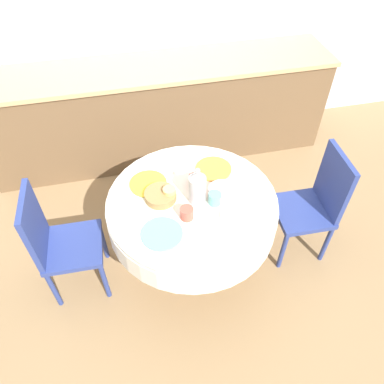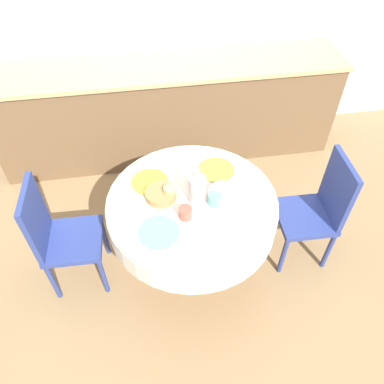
# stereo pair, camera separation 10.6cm
# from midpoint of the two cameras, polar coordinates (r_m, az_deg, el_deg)

# --- Properties ---
(ground_plane) EXTENTS (12.00, 12.00, 0.00)m
(ground_plane) POSITION_cam_midpoint_polar(r_m,az_deg,el_deg) (3.07, -1.00, -10.46)
(ground_plane) COLOR #8E704C
(wall_back) EXTENTS (7.00, 0.05, 2.60)m
(wall_back) POSITION_cam_midpoint_polar(r_m,az_deg,el_deg) (3.66, -7.74, 25.77)
(wall_back) COLOR silver
(wall_back) RESTS_ON ground_plane
(kitchen_counter) EXTENTS (3.24, 0.64, 0.95)m
(kitchen_counter) POSITION_cam_midpoint_polar(r_m,az_deg,el_deg) (3.73, -5.81, 12.16)
(kitchen_counter) COLOR brown
(kitchen_counter) RESTS_ON ground_plane
(dining_table) EXTENTS (1.16, 1.16, 0.73)m
(dining_table) POSITION_cam_midpoint_polar(r_m,az_deg,el_deg) (2.59, -1.17, -3.20)
(dining_table) COLOR tan
(dining_table) RESTS_ON ground_plane
(chair_left) EXTENTS (0.41, 0.41, 0.94)m
(chair_left) POSITION_cam_midpoint_polar(r_m,az_deg,el_deg) (2.89, 17.18, -1.47)
(chair_left) COLOR navy
(chair_left) RESTS_ON ground_plane
(chair_right) EXTENTS (0.41, 0.41, 0.94)m
(chair_right) POSITION_cam_midpoint_polar(r_m,az_deg,el_deg) (2.72, -20.85, -6.99)
(chair_right) COLOR navy
(chair_right) RESTS_ON ground_plane
(plate_near_left) EXTENTS (0.26, 0.26, 0.01)m
(plate_near_left) POSITION_cam_midpoint_polar(r_m,az_deg,el_deg) (2.31, -5.91, -6.38)
(plate_near_left) COLOR #60BCB7
(plate_near_left) RESTS_ON dining_table
(cup_near_left) EXTENTS (0.09, 0.09, 0.08)m
(cup_near_left) POSITION_cam_midpoint_polar(r_m,az_deg,el_deg) (2.36, -2.08, -3.27)
(cup_near_left) COLOR #CC4C3D
(cup_near_left) RESTS_ON dining_table
(plate_near_right) EXTENTS (0.26, 0.26, 0.01)m
(plate_near_right) POSITION_cam_midpoint_polar(r_m,az_deg,el_deg) (2.41, 6.13, -3.61)
(plate_near_right) COLOR white
(plate_near_right) RESTS_ON dining_table
(cup_near_right) EXTENTS (0.09, 0.09, 0.08)m
(cup_near_right) POSITION_cam_midpoint_polar(r_m,az_deg,el_deg) (2.45, 2.27, -1.01)
(cup_near_right) COLOR #5BA39E
(cup_near_right) RESTS_ON dining_table
(plate_far_left) EXTENTS (0.26, 0.26, 0.01)m
(plate_far_left) POSITION_cam_midpoint_polar(r_m,az_deg,el_deg) (2.61, -7.84, 1.26)
(plate_far_left) COLOR yellow
(plate_far_left) RESTS_ON dining_table
(cup_far_left) EXTENTS (0.09, 0.09, 0.08)m
(cup_far_left) POSITION_cam_midpoint_polar(r_m,az_deg,el_deg) (2.48, -4.66, -0.22)
(cup_far_left) COLOR #DBB766
(cup_far_left) RESTS_ON dining_table
(plate_far_right) EXTENTS (0.26, 0.26, 0.01)m
(plate_far_right) POSITION_cam_midpoint_polar(r_m,az_deg,el_deg) (2.70, 2.19, 3.53)
(plate_far_right) COLOR orange
(plate_far_right) RESTS_ON dining_table
(cup_far_right) EXTENTS (0.09, 0.09, 0.08)m
(cup_far_right) POSITION_cam_midpoint_polar(r_m,az_deg,el_deg) (2.56, -0.71, 1.80)
(cup_far_right) COLOR #CC4C3D
(cup_far_right) RESTS_ON dining_table
(coffee_carafe) EXTENTS (0.11, 0.11, 0.28)m
(coffee_carafe) POSITION_cam_midpoint_polar(r_m,az_deg,el_deg) (2.40, -0.45, 0.72)
(coffee_carafe) COLOR #B2B2B7
(coffee_carafe) RESTS_ON dining_table
(bread_basket) EXTENTS (0.21, 0.21, 0.05)m
(bread_basket) POSITION_cam_midpoint_polar(r_m,az_deg,el_deg) (2.49, -6.03, -0.59)
(bread_basket) COLOR olive
(bread_basket) RESTS_ON dining_table
(fruit_bowl) EXTENTS (0.19, 0.19, 0.06)m
(fruit_bowl) POSITION_cam_midpoint_polar(r_m,az_deg,el_deg) (2.50, 3.42, -0.10)
(fruit_bowl) COLOR silver
(fruit_bowl) RESTS_ON dining_table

